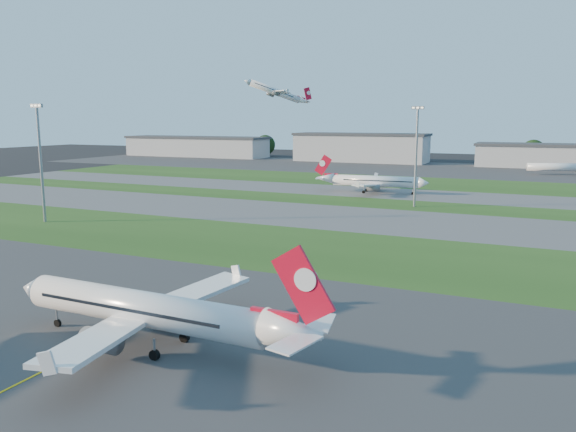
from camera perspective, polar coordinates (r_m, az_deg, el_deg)
The scene contains 22 objects.
ground at distance 62.43m, azimuth -24.62°, elevation -12.27°, with size 700.00×700.00×0.00m, color black.
apron_near at distance 62.43m, azimuth -24.62°, elevation -12.27°, with size 300.00×70.00×0.01m, color #333335.
grass_strip_a at distance 102.31m, azimuth -2.19°, elevation -2.92°, with size 300.00×34.00×0.01m, color #234517.
taxiway_a at distance 132.07m, azimuth 4.23°, elevation -0.04°, with size 300.00×32.00×0.01m, color #515154.
grass_strip_b at distance 155.49m, azimuth 7.43°, elevation 1.39°, with size 300.00×18.00×0.01m, color #234517.
taxiway_b at distance 176.45m, azimuth 9.53°, elevation 2.33°, with size 300.00×26.00×0.01m, color #515154.
grass_strip_c at distance 208.30m, azimuth 11.89°, elevation 3.38°, with size 300.00×40.00×0.01m, color #234517.
apron_far at distance 266.93m, azimuth 14.74°, elevation 4.64°, with size 400.00×80.00×0.01m, color #333335.
yellow_line at distance 58.94m, azimuth -21.34°, elevation -13.36°, with size 0.25×60.00×0.02m, color gold.
airliner_parked at distance 58.40m, azimuth -14.29°, elevation -9.24°, with size 34.34×29.15×10.72m.
airliner_taxiing at distance 175.42m, azimuth 8.76°, elevation 3.49°, with size 32.91×27.83×10.27m.
airliner_departing at distance 287.55m, azimuth -1.29°, elevation 12.53°, with size 25.99×23.41×10.35m.
mini_jet_near at distance 256.01m, azimuth 25.95°, elevation 4.51°, with size 27.59×11.52×9.48m.
light_mast_west at distance 134.07m, azimuth -23.86°, elevation 5.67°, with size 3.20×0.70×25.80m.
light_mast_centre at distance 148.41m, azimuth 12.90°, elevation 6.58°, with size 3.20×0.70×25.80m.
hangar_far_west at distance 351.55m, azimuth -9.31°, elevation 7.00°, with size 91.80×23.00×12.20m.
hangar_west at distance 306.03m, azimuth 7.40°, elevation 6.93°, with size 71.40×23.00×15.20m.
hangar_east at distance 292.84m, azimuth 26.52°, elevation 5.47°, with size 81.60×23.00×11.20m.
tree_far_west at distance 385.39m, azimuth -13.23°, elevation 7.16°, with size 11.00×11.00×12.00m.
tree_west at distance 344.33m, azimuth -2.32°, elevation 7.23°, with size 12.10×12.10×13.20m.
tree_mid_west at distance 310.48m, azimuth 12.44°, elevation 6.49°, with size 9.90×9.90×10.80m.
tree_mid_east at distance 306.62m, azimuth 23.65°, elevation 6.05°, with size 11.55×11.55×12.60m.
Camera 1 is at (44.81, -37.18, 22.51)m, focal length 35.00 mm.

